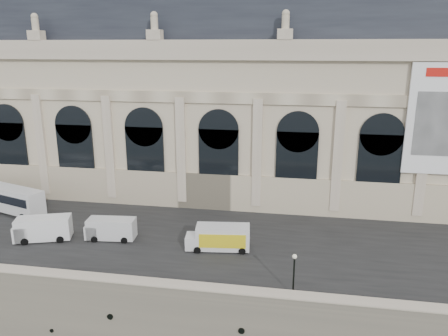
# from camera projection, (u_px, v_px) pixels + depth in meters

# --- Properties ---
(quay) EXTENTS (160.00, 70.00, 6.00)m
(quay) POSITION_uv_depth(u_px,v_px,m) (258.00, 200.00, 71.26)
(quay) COLOR gray
(quay) RESTS_ON ground
(street) EXTENTS (160.00, 24.00, 0.06)m
(street) POSITION_uv_depth(u_px,v_px,m) (241.00, 236.00, 50.51)
(street) COLOR #2D2D2D
(street) RESTS_ON quay
(parapet) EXTENTS (160.00, 1.40, 1.21)m
(parapet) POSITION_uv_depth(u_px,v_px,m) (220.00, 294.00, 37.63)
(parapet) COLOR gray
(parapet) RESTS_ON quay
(museum) EXTENTS (69.00, 18.70, 29.10)m
(museum) POSITION_uv_depth(u_px,v_px,m) (216.00, 99.00, 63.81)
(museum) COLOR beige
(museum) RESTS_ON quay
(bus_left) EXTENTS (12.21, 6.08, 3.55)m
(bus_left) POSITION_uv_depth(u_px,v_px,m) (6.00, 198.00, 57.39)
(bus_left) COLOR silver
(bus_left) RESTS_ON quay
(van_b) EXTENTS (6.50, 4.10, 2.71)m
(van_b) POSITION_uv_depth(u_px,v_px,m) (40.00, 229.00, 49.14)
(van_b) COLOR white
(van_b) RESTS_ON quay
(van_c) EXTENTS (5.70, 2.70, 2.46)m
(van_c) POSITION_uv_depth(u_px,v_px,m) (109.00, 229.00, 49.44)
(van_c) COLOR silver
(van_c) RESTS_ON quay
(box_truck) EXTENTS (7.05, 3.09, 2.76)m
(box_truck) POSITION_uv_depth(u_px,v_px,m) (219.00, 238.00, 46.85)
(box_truck) COLOR silver
(box_truck) RESTS_ON quay
(lamp_right) EXTENTS (0.41, 0.41, 4.01)m
(lamp_right) POSITION_uv_depth(u_px,v_px,m) (294.00, 275.00, 37.93)
(lamp_right) COLOR black
(lamp_right) RESTS_ON quay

